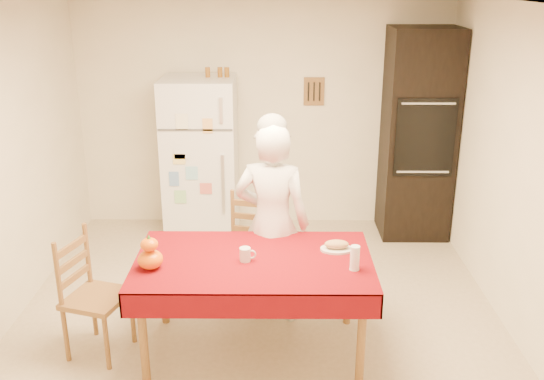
{
  "coord_description": "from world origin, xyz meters",
  "views": [
    {
      "loc": [
        0.14,
        -4.24,
        2.69
      ],
      "look_at": [
        0.11,
        0.2,
        1.1
      ],
      "focal_mm": 40.0,
      "sensor_mm": 36.0,
      "label": 1
    }
  ],
  "objects_px": {
    "coffee_mug": "(245,254)",
    "oven_cabinet": "(418,135)",
    "pumpkin_lower": "(150,259)",
    "chair_far": "(250,244)",
    "wine_glass": "(355,258)",
    "chair_left": "(89,290)",
    "seated_woman": "(272,223)",
    "refrigerator": "(201,159)",
    "dining_table": "(254,268)",
    "bread_plate": "(336,249)"
  },
  "relations": [
    {
      "from": "coffee_mug",
      "to": "dining_table",
      "type": "bearing_deg",
      "value": 21.72
    },
    {
      "from": "refrigerator",
      "to": "coffee_mug",
      "type": "xyz_separation_m",
      "value": [
        0.58,
        -2.23,
        -0.04
      ]
    },
    {
      "from": "coffee_mug",
      "to": "bread_plate",
      "type": "height_order",
      "value": "coffee_mug"
    },
    {
      "from": "oven_cabinet",
      "to": "coffee_mug",
      "type": "distance_m",
      "value": 2.86
    },
    {
      "from": "wine_glass",
      "to": "bread_plate",
      "type": "bearing_deg",
      "value": 107.16
    },
    {
      "from": "oven_cabinet",
      "to": "chair_left",
      "type": "height_order",
      "value": "oven_cabinet"
    },
    {
      "from": "bread_plate",
      "to": "chair_left",
      "type": "bearing_deg",
      "value": -175.28
    },
    {
      "from": "oven_cabinet",
      "to": "seated_woman",
      "type": "xyz_separation_m",
      "value": [
        -1.52,
        -1.74,
        -0.27
      ]
    },
    {
      "from": "refrigerator",
      "to": "seated_woman",
      "type": "distance_m",
      "value": 1.86
    },
    {
      "from": "chair_left",
      "to": "seated_woman",
      "type": "relative_size",
      "value": 0.58
    },
    {
      "from": "wine_glass",
      "to": "bread_plate",
      "type": "xyz_separation_m",
      "value": [
        -0.09,
        0.31,
        -0.08
      ]
    },
    {
      "from": "chair_far",
      "to": "bread_plate",
      "type": "height_order",
      "value": "chair_far"
    },
    {
      "from": "refrigerator",
      "to": "dining_table",
      "type": "distance_m",
      "value": 2.3
    },
    {
      "from": "pumpkin_lower",
      "to": "refrigerator",
      "type": "bearing_deg",
      "value": 88.18
    },
    {
      "from": "chair_left",
      "to": "bread_plate",
      "type": "xyz_separation_m",
      "value": [
        1.82,
        0.15,
        0.26
      ]
    },
    {
      "from": "refrigerator",
      "to": "coffee_mug",
      "type": "distance_m",
      "value": 2.3
    },
    {
      "from": "oven_cabinet",
      "to": "pumpkin_lower",
      "type": "distance_m",
      "value": 3.37
    },
    {
      "from": "dining_table",
      "to": "wine_glass",
      "type": "distance_m",
      "value": 0.74
    },
    {
      "from": "coffee_mug",
      "to": "wine_glass",
      "type": "xyz_separation_m",
      "value": [
        0.76,
        -0.13,
        0.04
      ]
    },
    {
      "from": "bread_plate",
      "to": "refrigerator",
      "type": "bearing_deg",
      "value": 121.18
    },
    {
      "from": "chair_left",
      "to": "pumpkin_lower",
      "type": "bearing_deg",
      "value": -88.78
    },
    {
      "from": "pumpkin_lower",
      "to": "chair_far",
      "type": "bearing_deg",
      "value": 55.69
    },
    {
      "from": "seated_woman",
      "to": "coffee_mug",
      "type": "relative_size",
      "value": 16.52
    },
    {
      "from": "seated_woman",
      "to": "chair_far",
      "type": "bearing_deg",
      "value": -45.65
    },
    {
      "from": "chair_far",
      "to": "coffee_mug",
      "type": "height_order",
      "value": "chair_far"
    },
    {
      "from": "chair_left",
      "to": "bread_plate",
      "type": "height_order",
      "value": "chair_left"
    },
    {
      "from": "pumpkin_lower",
      "to": "coffee_mug",
      "type": "bearing_deg",
      "value": 10.25
    },
    {
      "from": "dining_table",
      "to": "chair_left",
      "type": "relative_size",
      "value": 1.79
    },
    {
      "from": "chair_far",
      "to": "coffee_mug",
      "type": "bearing_deg",
      "value": -75.94
    },
    {
      "from": "chair_far",
      "to": "pumpkin_lower",
      "type": "height_order",
      "value": "chair_far"
    },
    {
      "from": "oven_cabinet",
      "to": "chair_left",
      "type": "relative_size",
      "value": 2.32
    },
    {
      "from": "refrigerator",
      "to": "pumpkin_lower",
      "type": "height_order",
      "value": "refrigerator"
    },
    {
      "from": "oven_cabinet",
      "to": "chair_far",
      "type": "xyz_separation_m",
      "value": [
        -1.71,
        -1.45,
        -0.59
      ]
    },
    {
      "from": "chair_left",
      "to": "wine_glass",
      "type": "relative_size",
      "value": 5.4
    },
    {
      "from": "chair_left",
      "to": "seated_woman",
      "type": "height_order",
      "value": "seated_woman"
    },
    {
      "from": "chair_far",
      "to": "pumpkin_lower",
      "type": "distance_m",
      "value": 1.19
    },
    {
      "from": "oven_cabinet",
      "to": "seated_woman",
      "type": "relative_size",
      "value": 1.33
    },
    {
      "from": "seated_woman",
      "to": "pumpkin_lower",
      "type": "relative_size",
      "value": 9.29
    },
    {
      "from": "oven_cabinet",
      "to": "chair_left",
      "type": "distance_m",
      "value": 3.69
    },
    {
      "from": "pumpkin_lower",
      "to": "wine_glass",
      "type": "bearing_deg",
      "value": -0.46
    },
    {
      "from": "coffee_mug",
      "to": "oven_cabinet",
      "type": "bearing_deg",
      "value": 53.19
    },
    {
      "from": "chair_left",
      "to": "dining_table",
      "type": "bearing_deg",
      "value": -72.95
    },
    {
      "from": "dining_table",
      "to": "bread_plate",
      "type": "xyz_separation_m",
      "value": [
        0.61,
        0.15,
        0.08
      ]
    },
    {
      "from": "chair_left",
      "to": "seated_woman",
      "type": "bearing_deg",
      "value": -52.06
    },
    {
      "from": "oven_cabinet",
      "to": "seated_woman",
      "type": "distance_m",
      "value": 2.33
    },
    {
      "from": "refrigerator",
      "to": "chair_left",
      "type": "relative_size",
      "value": 1.79
    },
    {
      "from": "chair_left",
      "to": "seated_woman",
      "type": "distance_m",
      "value": 1.47
    },
    {
      "from": "oven_cabinet",
      "to": "wine_glass",
      "type": "height_order",
      "value": "oven_cabinet"
    },
    {
      "from": "pumpkin_lower",
      "to": "bread_plate",
      "type": "relative_size",
      "value": 0.74
    },
    {
      "from": "refrigerator",
      "to": "bread_plate",
      "type": "height_order",
      "value": "refrigerator"
    }
  ]
}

